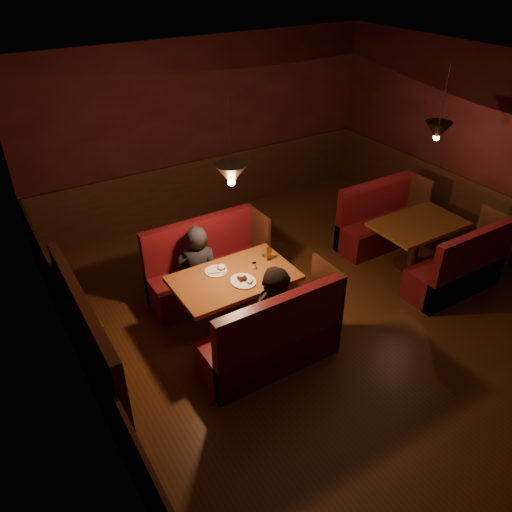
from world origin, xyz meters
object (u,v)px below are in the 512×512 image
second_bench_far (379,225)px  main_table (236,288)px  second_bench_near (459,272)px  diner_b (279,301)px  main_bench_far (207,272)px  second_table (417,234)px  main_bench_near (274,343)px  diner_a (197,255)px

second_bench_far → main_table: bearing=-168.3°
second_bench_far → second_bench_near: same height
diner_b → second_bench_near: bearing=-22.8°
main_bench_far → second_table: size_ratio=1.23×
second_table → second_bench_far: (0.03, 0.77, -0.21)m
main_bench_near → second_table: bearing=12.8°
main_table → diner_a: 0.70m
second_table → diner_b: diner_b is taller
main_bench_near → main_bench_far: bearing=90.0°
main_table → main_bench_near: bearing=-88.8°
second_bench_near → diner_b: size_ratio=0.93×
main_bench_far → second_bench_near: (2.89, -1.75, -0.02)m
diner_a → second_table: bearing=-173.0°
main_bench_far → main_bench_near: 1.63m
main_table → second_bench_far: second_bench_far is taller
main_table → main_bench_near: main_bench_near is taller
diner_a → main_bench_near: bearing=119.6°
second_table → main_bench_far: bearing=161.1°
second_table → second_bench_near: (0.03, -0.77, -0.21)m
main_bench_near → main_table: bearing=91.2°
diner_b → second_table: bearing=-6.8°
main_bench_near → diner_a: diner_a is taller
main_bench_far → second_bench_far: 2.90m
main_bench_far → second_bench_near: 3.38m
main_bench_near → second_bench_near: size_ratio=1.11×
second_bench_near → second_bench_far: bearing=90.0°
second_bench_far → diner_a: bearing=179.0°
main_table → diner_a: (-0.18, 0.66, 0.17)m
main_bench_far → second_table: 3.03m
main_table → diner_a: bearing=105.1°
second_bench_near → main_bench_near: bearing=177.6°
main_bench_near → diner_b: diner_b is taller
main_table → diner_b: bearing=-75.7°
main_table → second_bench_near: bearing=-17.8°
main_bench_far → main_bench_near: bearing=-90.0°
second_table → diner_a: bearing=164.9°
second_bench_far → diner_a: size_ratio=0.93×
diner_b → diner_a: bearing=87.5°
second_bench_far → diner_a: 3.12m
diner_b → second_bench_far: bearing=7.6°
main_bench_far → second_table: main_bench_far is taller
second_bench_near → diner_b: 2.79m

